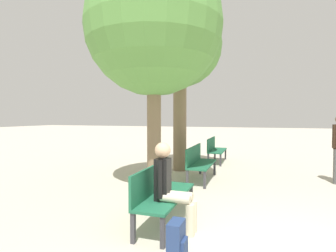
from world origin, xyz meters
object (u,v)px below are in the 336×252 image
at_px(bench_row_2, 215,148).
at_px(tree_row_1, 180,48).
at_px(bench_row_1, 199,161).
at_px(person_seated, 170,184).
at_px(tree_row_0, 154,28).
at_px(backpack, 177,241).
at_px(bench_row_0, 161,190).

bearing_deg(bench_row_2, tree_row_1, -114.53).
xyz_separation_m(bench_row_1, person_seated, (0.25, -3.24, 0.18)).
relative_size(bench_row_1, bench_row_2, 1.00).
distance_m(tree_row_0, person_seated, 3.90).
bearing_deg(backpack, tree_row_0, 116.36).
bearing_deg(bench_row_1, backpack, -81.85).
relative_size(bench_row_2, backpack, 3.54).
relative_size(bench_row_0, tree_row_1, 0.32).
bearing_deg(tree_row_1, tree_row_0, -90.00).
xyz_separation_m(bench_row_1, tree_row_0, (-0.85, -1.12, 3.27)).
height_order(tree_row_1, backpack, tree_row_1).
distance_m(tree_row_1, backpack, 6.44).
relative_size(bench_row_0, bench_row_1, 1.00).
relative_size(bench_row_0, person_seated, 1.25).
bearing_deg(tree_row_1, bench_row_2, 65.47).
distance_m(bench_row_2, backpack, 6.99).
xyz_separation_m(tree_row_0, person_seated, (1.10, -2.12, -3.09)).
relative_size(bench_row_2, tree_row_1, 0.32).
bearing_deg(bench_row_2, person_seated, -87.72).
height_order(bench_row_0, person_seated, person_seated).
bearing_deg(person_seated, backpack, -66.64).
distance_m(bench_row_0, bench_row_1, 2.98).
xyz_separation_m(bench_row_2, tree_row_1, (-0.85, -1.86, 3.38)).
bearing_deg(bench_row_1, tree_row_0, -127.10).
height_order(bench_row_0, bench_row_2, same).
distance_m(bench_row_2, person_seated, 6.22).
bearing_deg(tree_row_0, bench_row_1, 52.90).
height_order(bench_row_0, tree_row_0, tree_row_0).
height_order(bench_row_1, tree_row_0, tree_row_0).
bearing_deg(bench_row_1, person_seated, -85.62).
bearing_deg(bench_row_0, backpack, -60.49).
bearing_deg(bench_row_1, tree_row_1, 127.17).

